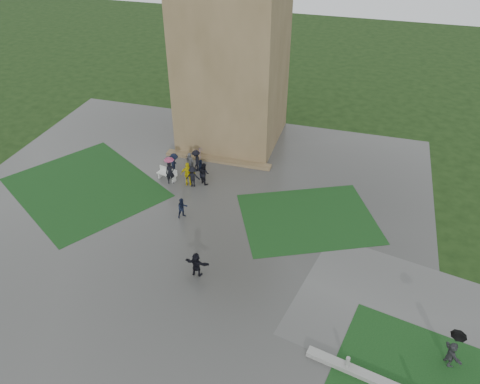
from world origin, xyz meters
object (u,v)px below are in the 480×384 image
(pedestrian_near, at_px, (196,264))
(pedestrian_path, at_px, (453,350))
(pedestrian_mid, at_px, (182,208))
(bench, at_px, (167,174))
(tower, at_px, (232,37))

(pedestrian_near, distance_m, pedestrian_path, 14.19)
(pedestrian_path, bearing_deg, pedestrian_near, 170.84)
(pedestrian_mid, xyz_separation_m, pedestrian_path, (16.93, -7.27, 0.29))
(bench, height_order, pedestrian_path, pedestrian_path)
(pedestrian_mid, height_order, pedestrian_path, pedestrian_path)
(bench, height_order, pedestrian_mid, pedestrian_mid)
(bench, relative_size, pedestrian_mid, 1.13)
(pedestrian_mid, xyz_separation_m, pedestrian_near, (2.93, -5.01, 0.05))
(pedestrian_near, height_order, pedestrian_path, pedestrian_path)
(bench, distance_m, pedestrian_mid, 5.12)
(tower, height_order, pedestrian_near, tower)
(pedestrian_near, relative_size, pedestrian_path, 0.71)
(pedestrian_mid, height_order, pedestrian_near, pedestrian_near)
(pedestrian_mid, distance_m, pedestrian_path, 18.43)
(tower, xyz_separation_m, bench, (-2.88, -8.13, -8.49))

